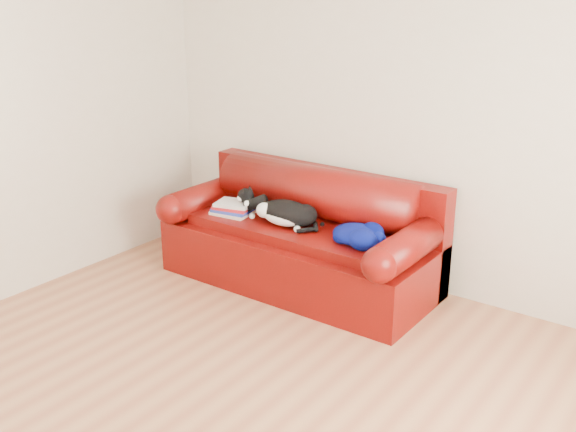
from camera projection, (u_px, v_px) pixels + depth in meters
name	position (u px, v px, depth m)	size (l,w,h in m)	color
ground	(239.00, 402.00, 3.79)	(4.50, 4.50, 0.00)	brown
room_shell	(252.00, 109.00, 3.18)	(4.52, 4.02, 2.61)	beige
sofa_base	(299.00, 255.00, 5.21)	(2.10, 0.90, 0.50)	#390702
sofa_back	(317.00, 209.00, 5.29)	(2.10, 1.01, 0.88)	#390702
book_stack	(233.00, 208.00, 5.30)	(0.33, 0.28, 0.10)	beige
cat	(286.00, 214.00, 5.04)	(0.67, 0.33, 0.24)	black
blanket	(359.00, 234.00, 4.72)	(0.47, 0.48, 0.14)	#020A44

